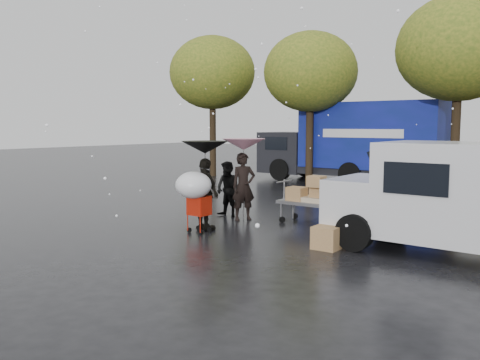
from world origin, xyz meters
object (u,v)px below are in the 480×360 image
Objects in this scene: person_black at (205,194)px; vendor_cart at (311,196)px; person_pink at (244,187)px; white_van at (464,197)px; blue_truck at (355,143)px; shopping_cart at (194,189)px.

person_black reaches higher than vendor_cart.
person_pink is 5.65m from white_van.
person_pink is 1.03× the size of person_black.
white_van is (5.64, -0.38, 0.26)m from person_pink.
person_pink is 0.37× the size of white_van.
shopping_cart is at bearing -82.58° from blue_truck.
vendor_cart is 1.04× the size of shopping_cart.
person_black is 1.15× the size of vendor_cart.
person_pink is 0.22× the size of blue_truck.
white_van reaches higher than person_pink.
vendor_cart is (1.72, 0.61, -0.18)m from person_pink.
person_pink reaches higher than vendor_cart.
blue_truck is (-3.16, 9.40, 1.03)m from vendor_cart.
shopping_cart is at bearing -162.84° from white_van.
vendor_cart is (1.66, 2.22, -0.15)m from person_black.
person_black reaches higher than shopping_cart.
shopping_cart is (0.08, -0.47, 0.19)m from person_black.
white_van reaches higher than person_black.
person_black is at bearing -82.67° from blue_truck.
vendor_cart is 0.31× the size of white_van.
person_pink reaches higher than person_black.
vendor_cart is 4.06m from white_van.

